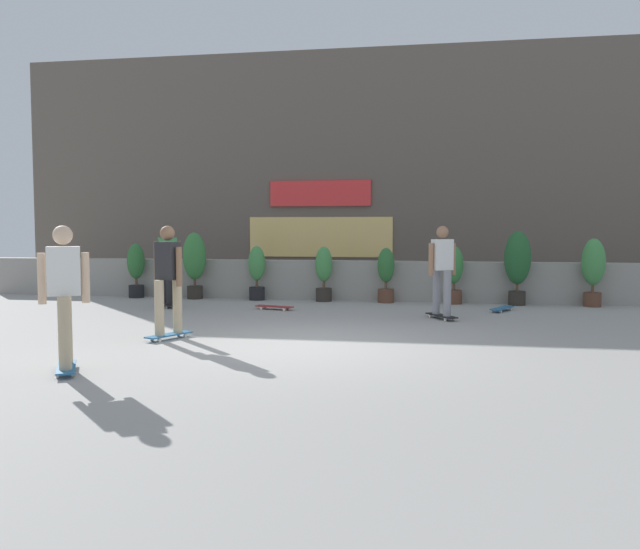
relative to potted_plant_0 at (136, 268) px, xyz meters
The scene contains 17 objects.
ground_plane 7.60m from the potted_plant_0, 47.16° to the right, with size 48.00×48.00×0.00m, color #9E9B96.
planter_wall 5.17m from the potted_plant_0, ahead, with size 18.00×0.40×0.90m, color gray.
building_backdrop 7.26m from the potted_plant_0, 40.85° to the left, with size 20.00×2.08×6.50m.
potted_plant_0 is the anchor object (origin of this frame).
potted_plant_1 1.47m from the potted_plant_0, ahead, with size 0.54×0.54×1.55m.
potted_plant_2 2.96m from the potted_plant_0, ahead, with size 0.39×0.39×1.24m.
potted_plant_3 4.52m from the potted_plant_0, ahead, with size 0.38×0.38×1.23m.
potted_plant_4 5.92m from the potted_plant_0, ahead, with size 0.37×0.37×1.21m.
potted_plant_5 7.40m from the potted_plant_0, ahead, with size 0.40×0.40×1.26m.
potted_plant_6 8.73m from the potted_plant_0, ahead, with size 0.56×0.56×1.59m.
potted_plant_7 10.27m from the potted_plant_0, ahead, with size 0.48×0.48×1.44m.
skater_far_left 2.22m from the potted_plant_0, 47.71° to the right, with size 0.61×0.78×1.70m.
skater_by_wall_right 8.33m from the potted_plant_0, 70.04° to the right, with size 0.56×0.80×1.70m.
skater_far_right 7.55m from the potted_plant_0, 19.33° to the right, with size 0.60×0.78×1.70m.
skater_by_wall_left 6.25m from the potted_plant_0, 60.34° to the right, with size 0.52×0.81×1.70m.
skateboard_near_camera 8.42m from the potted_plant_0, ahead, with size 0.54×0.80×0.08m.
skateboard_aside 4.19m from the potted_plant_0, 23.95° to the right, with size 0.82×0.38×0.08m.
Camera 1 is at (1.90, -9.26, 1.68)m, focal length 37.56 mm.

